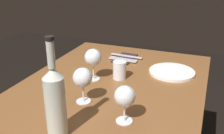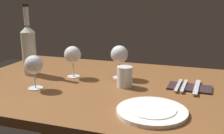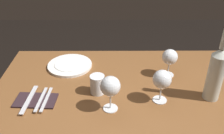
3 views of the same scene
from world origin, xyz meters
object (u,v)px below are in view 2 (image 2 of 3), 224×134
(wine_glass_right, at_px, (73,55))
(dinner_plate, at_px, (152,111))
(wine_glass_centre, at_px, (34,65))
(fork_inner, at_px, (184,86))
(wine_glass_left, at_px, (119,55))
(wine_bottle, at_px, (29,48))
(water_tumbler, at_px, (125,78))
(fork_outer, at_px, (178,85))
(folded_napkin, at_px, (190,88))
(table_knife, at_px, (197,87))

(wine_glass_right, distance_m, dinner_plate, 0.57)
(wine_glass_centre, bearing_deg, fork_inner, 19.24)
(wine_glass_left, height_order, wine_bottle, wine_bottle)
(water_tumbler, bearing_deg, wine_bottle, 175.42)
(fork_outer, bearing_deg, wine_glass_left, 169.42)
(wine_glass_left, bearing_deg, fork_outer, -10.58)
(wine_glass_right, relative_size, wine_glass_centre, 1.06)
(wine_glass_left, distance_m, wine_glass_right, 0.24)
(wine_glass_centre, xyz_separation_m, wine_bottle, (-0.16, 0.20, 0.03))
(dinner_plate, bearing_deg, folded_napkin, 69.84)
(wine_glass_left, distance_m, wine_bottle, 0.48)
(wine_glass_right, distance_m, table_knife, 0.62)
(folded_napkin, distance_m, table_knife, 0.03)
(dinner_plate, bearing_deg, fork_inner, 73.95)
(table_knife, bearing_deg, wine_bottle, -178.40)
(wine_glass_left, xyz_separation_m, dinner_plate, (0.23, -0.37, -0.11))
(dinner_plate, bearing_deg, wine_glass_left, 122.07)
(wine_glass_centre, xyz_separation_m, folded_napkin, (0.66, 0.22, -0.10))
(dinner_plate, bearing_deg, fork_outer, 78.24)
(wine_glass_centre, distance_m, fork_inner, 0.68)
(water_tumbler, bearing_deg, folded_napkin, 13.15)
(folded_napkin, bearing_deg, water_tumbler, -166.85)
(water_tumbler, distance_m, table_knife, 0.32)
(wine_glass_left, xyz_separation_m, water_tumbler, (0.06, -0.12, -0.08))
(wine_glass_right, relative_size, fork_outer, 0.89)
(fork_inner, relative_size, fork_outer, 1.00)
(dinner_plate, distance_m, table_knife, 0.35)
(wine_bottle, bearing_deg, folded_napkin, 1.66)
(dinner_plate, height_order, folded_napkin, dinner_plate)
(wine_glass_left, height_order, water_tumbler, wine_glass_left)
(wine_glass_left, distance_m, fork_outer, 0.32)
(wine_glass_centre, relative_size, fork_outer, 0.84)
(wine_glass_left, bearing_deg, wine_bottle, -170.47)
(water_tumbler, xyz_separation_m, fork_outer, (0.24, 0.07, -0.03))
(table_knife, bearing_deg, wine_glass_left, 171.63)
(water_tumbler, distance_m, fork_outer, 0.25)
(wine_glass_centre, height_order, folded_napkin, wine_glass_centre)
(folded_napkin, distance_m, fork_outer, 0.05)
(wine_glass_centre, relative_size, water_tumbler, 1.61)
(dinner_plate, relative_size, fork_inner, 1.39)
(table_knife, bearing_deg, wine_glass_right, -179.72)
(wine_glass_right, height_order, wine_bottle, wine_bottle)
(dinner_plate, xyz_separation_m, fork_outer, (0.07, 0.31, 0.00))
(dinner_plate, bearing_deg, table_knife, 65.18)
(wine_glass_right, distance_m, folded_napkin, 0.59)
(wine_bottle, height_order, folded_napkin, wine_bottle)
(fork_inner, xyz_separation_m, fork_outer, (-0.02, 0.00, 0.00))
(dinner_plate, relative_size, fork_outer, 1.39)
(wine_glass_left, relative_size, wine_glass_centre, 1.10)
(wine_glass_left, bearing_deg, water_tumbler, -62.96)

